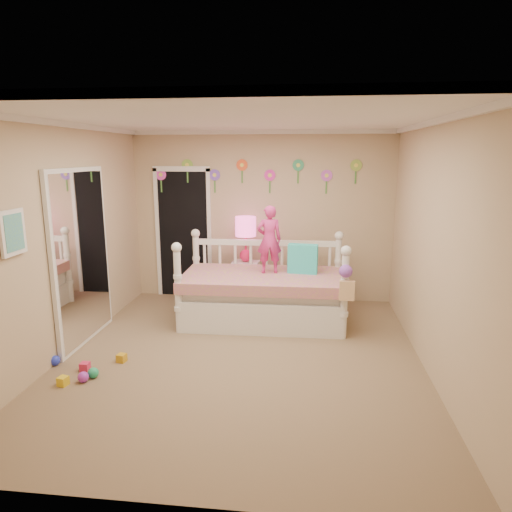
# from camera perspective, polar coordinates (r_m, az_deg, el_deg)

# --- Properties ---
(floor) EXTENTS (4.00, 4.50, 0.01)m
(floor) POSITION_cam_1_polar(r_m,az_deg,el_deg) (5.29, -1.86, -12.58)
(floor) COLOR #7F684C
(floor) RESTS_ON ground
(ceiling) EXTENTS (4.00, 4.50, 0.01)m
(ceiling) POSITION_cam_1_polar(r_m,az_deg,el_deg) (4.80, -2.09, 16.78)
(ceiling) COLOR white
(ceiling) RESTS_ON floor
(back_wall) EXTENTS (4.00, 0.01, 2.60)m
(back_wall) POSITION_cam_1_polar(r_m,az_deg,el_deg) (7.08, 0.72, 4.89)
(back_wall) COLOR tan
(back_wall) RESTS_ON floor
(left_wall) EXTENTS (0.01, 4.50, 2.60)m
(left_wall) POSITION_cam_1_polar(r_m,az_deg,el_deg) (5.54, -22.91, 1.72)
(left_wall) COLOR tan
(left_wall) RESTS_ON floor
(right_wall) EXTENTS (0.01, 4.50, 2.60)m
(right_wall) POSITION_cam_1_polar(r_m,az_deg,el_deg) (5.00, 21.35, 0.77)
(right_wall) COLOR tan
(right_wall) RESTS_ON floor
(crown_molding) EXTENTS (4.00, 4.50, 0.06)m
(crown_molding) POSITION_cam_1_polar(r_m,az_deg,el_deg) (4.80, -2.09, 16.42)
(crown_molding) COLOR white
(crown_molding) RESTS_ON ceiling
(daybed) EXTENTS (2.23, 1.22, 1.20)m
(daybed) POSITION_cam_1_polar(r_m,az_deg,el_deg) (6.20, 0.90, -2.87)
(daybed) COLOR white
(daybed) RESTS_ON floor
(pillow_turquoise) EXTENTS (0.41, 0.18, 0.40)m
(pillow_turquoise) POSITION_cam_1_polar(r_m,az_deg,el_deg) (6.22, 5.85, -0.35)
(pillow_turquoise) COLOR #26BEB2
(pillow_turquoise) RESTS_ON daybed
(pillow_lime) EXTENTS (0.39, 0.15, 0.36)m
(pillow_lime) POSITION_cam_1_polar(r_m,az_deg,el_deg) (6.35, 5.90, -0.25)
(pillow_lime) COLOR #ABD942
(pillow_lime) RESTS_ON daybed
(child) EXTENTS (0.37, 0.28, 0.92)m
(child) POSITION_cam_1_polar(r_m,az_deg,el_deg) (6.15, 1.66, 2.07)
(child) COLOR #DA3185
(child) RESTS_ON daybed
(nightstand) EXTENTS (0.41, 0.32, 0.66)m
(nightstand) POSITION_cam_1_polar(r_m,az_deg,el_deg) (6.99, -1.27, -3.34)
(nightstand) COLOR white
(nightstand) RESTS_ON floor
(table_lamp) EXTENTS (0.31, 0.31, 0.68)m
(table_lamp) POSITION_cam_1_polar(r_m,az_deg,el_deg) (6.82, -1.30, 3.01)
(table_lamp) COLOR #EC1F5A
(table_lamp) RESTS_ON nightstand
(closet_doorway) EXTENTS (0.90, 0.04, 2.07)m
(closet_doorway) POSITION_cam_1_polar(r_m,az_deg,el_deg) (7.34, -9.06, 2.91)
(closet_doorway) COLOR black
(closet_doorway) RESTS_ON back_wall
(flower_decals) EXTENTS (3.40, 0.02, 0.50)m
(flower_decals) POSITION_cam_1_polar(r_m,az_deg,el_deg) (7.02, -0.01, 10.07)
(flower_decals) COLOR #B2668C
(flower_decals) RESTS_ON back_wall
(mirror_closet) EXTENTS (0.07, 1.30, 2.10)m
(mirror_closet) POSITION_cam_1_polar(r_m,az_deg,el_deg) (5.82, -20.93, -0.13)
(mirror_closet) COLOR white
(mirror_closet) RESTS_ON left_wall
(wall_picture) EXTENTS (0.05, 0.34, 0.42)m
(wall_picture) POSITION_cam_1_polar(r_m,az_deg,el_deg) (4.73, -28.12, 2.60)
(wall_picture) COLOR white
(wall_picture) RESTS_ON left_wall
(hanging_bag) EXTENTS (0.20, 0.16, 0.36)m
(hanging_bag) POSITION_cam_1_polar(r_m,az_deg,el_deg) (5.60, 11.10, -3.41)
(hanging_bag) COLOR beige
(hanging_bag) RESTS_ON daybed
(toy_scatter) EXTENTS (0.87, 1.34, 0.11)m
(toy_scatter) POSITION_cam_1_polar(r_m,az_deg,el_deg) (5.43, -20.72, -12.10)
(toy_scatter) COLOR #996666
(toy_scatter) RESTS_ON floor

